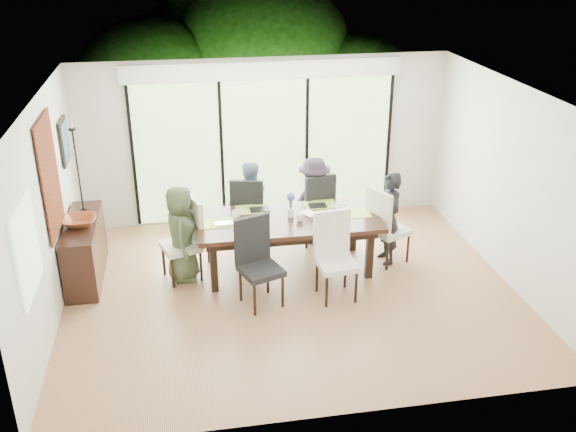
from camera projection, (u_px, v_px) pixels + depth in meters
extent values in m
cube|color=brown|center=(291.00, 291.00, 8.73)|extent=(6.00, 5.00, 0.01)
cube|color=white|center=(292.00, 94.00, 7.62)|extent=(6.00, 5.00, 0.01)
cube|color=beige|center=(264.00, 141.00, 10.44)|extent=(6.00, 0.02, 2.70)
cube|color=beige|center=(339.00, 302.00, 5.92)|extent=(6.00, 0.02, 2.70)
cube|color=beige|center=(45.00, 215.00, 7.71)|extent=(0.02, 5.00, 2.70)
cube|color=silver|center=(511.00, 184.00, 8.65)|extent=(0.02, 5.00, 2.70)
cube|color=#598C3F|center=(265.00, 150.00, 10.46)|extent=(4.20, 0.02, 2.30)
cube|color=white|center=(263.00, 70.00, 9.92)|extent=(4.40, 0.06, 0.28)
cube|color=black|center=(133.00, 158.00, 10.12)|extent=(0.05, 0.04, 2.30)
cube|color=black|center=(222.00, 153.00, 10.34)|extent=(0.05, 0.04, 2.30)
cube|color=black|center=(307.00, 148.00, 10.56)|extent=(0.05, 0.04, 2.30)
cube|color=black|center=(388.00, 144.00, 10.78)|extent=(0.05, 0.04, 2.30)
cube|color=#8CAD7F|center=(27.00, 249.00, 6.57)|extent=(0.02, 0.90, 1.00)
cube|color=brown|center=(259.00, 199.00, 11.81)|extent=(6.00, 1.80, 0.10)
cube|color=brown|center=(253.00, 154.00, 12.28)|extent=(6.00, 0.08, 0.06)
sphere|color=#14380F|center=(154.00, 100.00, 12.53)|extent=(3.20, 3.20, 3.20)
sphere|color=#14380F|center=(261.00, 72.00, 13.27)|extent=(4.00, 4.00, 4.00)
sphere|color=#14380F|center=(354.00, 103.00, 13.06)|extent=(2.80, 2.80, 2.80)
sphere|color=#14380F|center=(211.00, 75.00, 13.82)|extent=(3.60, 3.60, 3.60)
cube|color=black|center=(288.00, 221.00, 8.97)|extent=(2.56, 1.17, 0.06)
cube|color=black|center=(288.00, 227.00, 9.01)|extent=(2.35, 0.96, 0.11)
cube|color=black|center=(214.00, 267.00, 8.58)|extent=(0.10, 0.10, 0.74)
cube|color=black|center=(369.00, 254.00, 8.92)|extent=(0.10, 0.10, 0.74)
cube|color=black|center=(210.00, 239.00, 9.35)|extent=(0.10, 0.10, 0.74)
cube|color=black|center=(353.00, 228.00, 9.69)|extent=(0.10, 0.10, 0.74)
imported|color=#415035|center=(181.00, 234.00, 8.77)|extent=(0.47, 0.68, 1.38)
imported|color=black|center=(389.00, 218.00, 9.24)|extent=(0.47, 0.68, 1.38)
imported|color=slate|center=(249.00, 205.00, 9.68)|extent=(0.70, 0.51, 1.38)
imported|color=#281E2D|center=(314.00, 201.00, 9.84)|extent=(0.71, 0.53, 1.38)
cube|color=#95B741|center=(220.00, 223.00, 8.81)|extent=(0.47, 0.34, 0.01)
cube|color=#9DC546|center=(354.00, 213.00, 9.11)|extent=(0.47, 0.34, 0.01)
cube|color=#7EAB3D|center=(252.00, 209.00, 9.25)|extent=(0.47, 0.34, 0.01)
cube|color=olive|center=(320.00, 205.00, 9.40)|extent=(0.47, 0.34, 0.01)
cube|color=white|center=(251.00, 230.00, 8.60)|extent=(0.47, 0.34, 0.01)
cube|color=black|center=(260.00, 209.00, 9.21)|extent=(0.28, 0.19, 0.01)
cube|color=black|center=(317.00, 206.00, 9.35)|extent=(0.26, 0.18, 0.01)
cube|color=white|center=(337.00, 216.00, 9.02)|extent=(0.32, 0.23, 0.00)
cube|color=white|center=(251.00, 229.00, 8.60)|extent=(0.28, 0.28, 0.03)
cube|color=orange|center=(251.00, 228.00, 8.59)|extent=(0.21, 0.21, 0.01)
cylinder|color=silver|center=(291.00, 213.00, 8.99)|extent=(0.09, 0.09, 0.13)
cylinder|color=#337226|center=(291.00, 204.00, 8.93)|extent=(0.04, 0.04, 0.17)
sphere|color=#4C48B4|center=(291.00, 197.00, 8.89)|extent=(0.12, 0.12, 0.12)
imported|color=silver|center=(228.00, 225.00, 8.73)|extent=(0.37, 0.25, 0.03)
imported|color=white|center=(237.00, 214.00, 8.96)|extent=(0.19, 0.19, 0.10)
imported|color=white|center=(300.00, 217.00, 8.87)|extent=(0.12, 0.12, 0.10)
imported|color=white|center=(342.00, 208.00, 9.15)|extent=(0.16, 0.16, 0.10)
imported|color=white|center=(305.00, 215.00, 9.04)|extent=(0.28, 0.30, 0.02)
cube|color=black|center=(85.00, 250.00, 8.90)|extent=(0.43, 1.52, 0.85)
imported|color=brown|center=(79.00, 221.00, 8.61)|extent=(0.45, 0.45, 0.11)
cylinder|color=black|center=(84.00, 211.00, 9.03)|extent=(0.09, 0.09, 0.04)
cylinder|color=black|center=(78.00, 171.00, 8.79)|extent=(0.02, 0.02, 1.18)
cylinder|color=black|center=(72.00, 129.00, 8.55)|extent=(0.09, 0.09, 0.03)
cylinder|color=silver|center=(71.00, 125.00, 8.53)|extent=(0.03, 0.03, 0.09)
cube|color=maroon|center=(50.00, 176.00, 7.93)|extent=(0.02, 1.00, 1.50)
cube|color=black|center=(64.00, 141.00, 9.08)|extent=(0.03, 0.55, 0.65)
cube|color=#1B4959|center=(66.00, 141.00, 9.08)|extent=(0.01, 0.45, 0.55)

